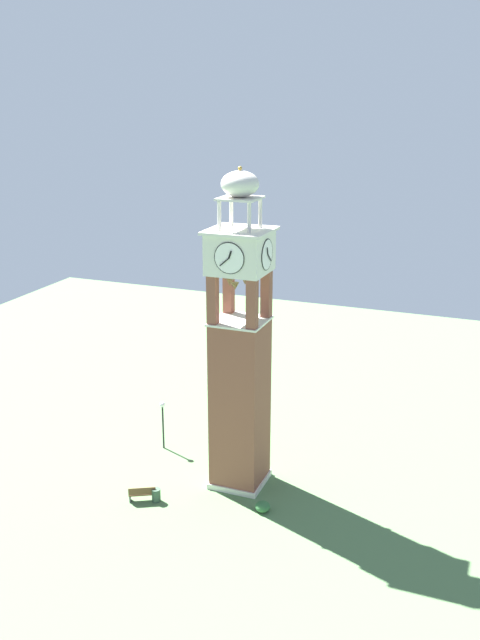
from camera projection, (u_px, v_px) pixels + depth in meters
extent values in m
plane|color=#517547|center=(240.00, 482.00, 43.72)|extent=(80.00, 80.00, 0.00)
cube|color=brown|center=(240.00, 405.00, 42.14)|extent=(2.93, 2.93, 10.46)
cube|color=silver|center=(240.00, 479.00, 43.67)|extent=(3.13, 3.13, 0.35)
cube|color=black|center=(218.00, 461.00, 43.89)|extent=(1.10, 0.04, 2.20)
cylinder|color=silver|center=(218.00, 441.00, 43.46)|extent=(1.10, 0.04, 1.10)
cube|color=brown|center=(229.00, 290.00, 41.56)|extent=(0.56, 0.56, 2.95)
cube|color=brown|center=(213.00, 301.00, 39.46)|extent=(0.56, 0.56, 2.95)
cube|color=brown|center=(266.00, 294.00, 40.74)|extent=(0.56, 0.56, 2.95)
cube|color=brown|center=(252.00, 305.00, 38.64)|extent=(0.56, 0.56, 2.95)
cube|color=silver|center=(240.00, 321.00, 40.53)|extent=(3.09, 3.09, 0.12)
cone|color=brown|center=(235.00, 286.00, 39.28)|extent=(0.45, 0.45, 0.43)
cone|color=brown|center=(251.00, 285.00, 39.63)|extent=(0.37, 0.37, 0.49)
cone|color=brown|center=(245.00, 281.00, 40.41)|extent=(0.45, 0.45, 0.45)
cone|color=brown|center=(230.00, 282.00, 40.14)|extent=(0.40, 0.40, 0.46)
cube|color=silver|center=(240.00, 252.00, 39.30)|extent=(3.17, 3.17, 2.29)
cylinder|color=white|center=(214.00, 250.00, 39.86)|extent=(1.74, 0.05, 1.74)
torus|color=black|center=(214.00, 250.00, 39.86)|extent=(1.77, 0.06, 1.77)
cube|color=black|center=(212.00, 247.00, 39.76)|extent=(0.22, 0.03, 0.44)
cube|color=black|center=(215.00, 253.00, 40.19)|extent=(0.57, 0.03, 0.50)
cylinder|color=white|center=(267.00, 255.00, 38.74)|extent=(1.74, 0.05, 1.74)
torus|color=black|center=(267.00, 255.00, 38.74)|extent=(1.77, 0.06, 1.77)
cube|color=black|center=(268.00, 251.00, 38.60)|extent=(0.22, 0.03, 0.44)
cube|color=black|center=(270.00, 258.00, 39.03)|extent=(0.57, 0.03, 0.50)
cylinder|color=white|center=(250.00, 247.00, 40.73)|extent=(0.05, 1.74, 1.74)
torus|color=black|center=(250.00, 247.00, 40.73)|extent=(0.06, 1.77, 1.77)
cube|color=black|center=(252.00, 243.00, 40.69)|extent=(0.03, 0.22, 0.44)
cube|color=black|center=(246.00, 250.00, 40.94)|extent=(0.03, 0.57, 0.50)
cylinder|color=white|center=(229.00, 258.00, 37.88)|extent=(0.05, 1.74, 1.74)
torus|color=black|center=(229.00, 258.00, 37.88)|extent=(0.06, 1.77, 1.77)
cube|color=black|center=(230.00, 255.00, 37.74)|extent=(0.03, 0.22, 0.44)
cube|color=black|center=(224.00, 262.00, 37.99)|extent=(0.03, 0.57, 0.50)
cube|color=silver|center=(240.00, 231.00, 38.93)|extent=(3.53, 3.53, 0.16)
cylinder|color=silver|center=(231.00, 211.00, 39.73)|extent=(0.22, 0.22, 1.65)
cylinder|color=silver|center=(219.00, 216.00, 38.19)|extent=(0.22, 0.22, 1.65)
cylinder|color=silver|center=(260.00, 213.00, 39.13)|extent=(0.22, 0.22, 1.65)
cylinder|color=silver|center=(249.00, 218.00, 37.58)|extent=(0.22, 0.22, 1.65)
cube|color=silver|center=(240.00, 198.00, 38.39)|extent=(2.18, 2.18, 0.12)
ellipsoid|color=silver|center=(240.00, 184.00, 38.15)|extent=(2.10, 2.10, 1.43)
sphere|color=#B79338|center=(240.00, 168.00, 37.90)|extent=(0.24, 0.24, 0.24)
cube|color=brown|center=(142.00, 494.00, 41.56)|extent=(1.15, 1.62, 0.06)
cube|color=brown|center=(142.00, 491.00, 41.29)|extent=(0.81, 1.43, 0.44)
cube|color=#2D2D33|center=(130.00, 498.00, 41.54)|extent=(0.39, 0.26, 0.42)
cube|color=#2D2D33|center=(155.00, 496.00, 41.71)|extent=(0.39, 0.26, 0.42)
cylinder|color=black|center=(163.00, 428.00, 47.45)|extent=(0.12, 0.12, 3.06)
sphere|color=silver|center=(162.00, 404.00, 46.93)|extent=(0.36, 0.36, 0.36)
cylinder|color=#38513D|center=(156.00, 495.00, 41.49)|extent=(0.52, 0.52, 0.80)
ellipsoid|color=#336638|center=(263.00, 507.00, 40.51)|extent=(0.88, 0.88, 0.61)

